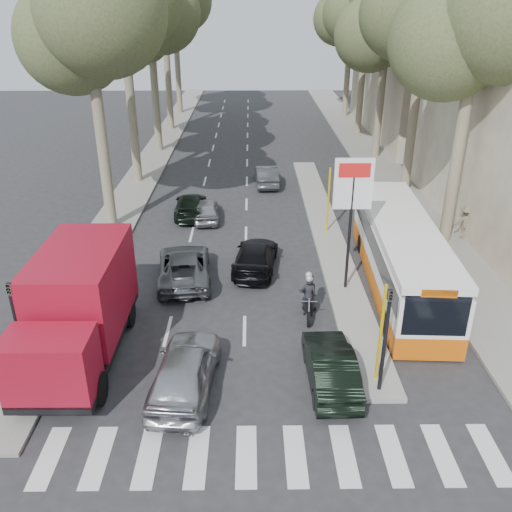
{
  "coord_description": "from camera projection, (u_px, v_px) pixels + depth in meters",
  "views": [
    {
      "loc": [
        -0.66,
        -14.68,
        10.92
      ],
      "look_at": [
        -0.45,
        4.98,
        1.6
      ],
      "focal_mm": 38.0,
      "sensor_mm": 36.0,
      "label": 1
    }
  ],
  "objects": [
    {
      "name": "traffic_island",
      "position": [
        326.0,
        232.0,
        27.88
      ],
      "size": [
        1.5,
        26.0,
        0.16
      ],
      "primitive_type": "cube",
      "color": "gray",
      "rests_on": "ground"
    },
    {
      "name": "tree_l_a",
      "position": [
        90.0,
        13.0,
        24.37
      ],
      "size": [
        7.4,
        7.2,
        14.1
      ],
      "color": "#6B604C",
      "rests_on": "ground"
    },
    {
      "name": "tree_r_e",
      "position": [
        353.0,
        6.0,
        51.64
      ],
      "size": [
        7.4,
        7.2,
        14.1
      ],
      "color": "#6B604C",
      "rests_on": "ground"
    },
    {
      "name": "queue_car_c",
      "position": [
        206.0,
        209.0,
        29.51
      ],
      "size": [
        1.68,
        3.54,
        1.17
      ],
      "primitive_type": "imported",
      "rotation": [
        0.0,
        0.0,
        3.23
      ],
      "color": "#A1A3A9",
      "rests_on": "ground"
    },
    {
      "name": "queue_car_e",
      "position": [
        190.0,
        205.0,
        30.05
      ],
      "size": [
        1.86,
        4.18,
        1.19
      ],
      "primitive_type": "imported",
      "rotation": [
        0.0,
        0.0,
        3.19
      ],
      "color": "black",
      "rests_on": "ground"
    },
    {
      "name": "ground",
      "position": [
        271.0,
        364.0,
        17.95
      ],
      "size": [
        120.0,
        120.0,
        0.0
      ],
      "primitive_type": "plane",
      "color": "#28282B",
      "rests_on": "ground"
    },
    {
      "name": "median_left",
      "position": [
        158.0,
        150.0,
        43.14
      ],
      "size": [
        2.4,
        64.0,
        0.12
      ],
      "primitive_type": "cube",
      "color": "gray",
      "rests_on": "ground"
    },
    {
      "name": "silver_hatchback",
      "position": [
        185.0,
        370.0,
        16.44
      ],
      "size": [
        2.16,
        4.56,
        1.5
      ],
      "primitive_type": "imported",
      "rotation": [
        0.0,
        0.0,
        3.05
      ],
      "color": "#A4A5AB",
      "rests_on": "ground"
    },
    {
      "name": "queue_car_d",
      "position": [
        267.0,
        175.0,
        35.02
      ],
      "size": [
        1.51,
        3.93,
        1.28
      ],
      "primitive_type": "imported",
      "rotation": [
        0.0,
        0.0,
        3.18
      ],
      "color": "#46494D",
      "rests_on": "ground"
    },
    {
      "name": "tree_r_a",
      "position": [
        482.0,
        14.0,
        22.72
      ],
      "size": [
        7.4,
        7.2,
        14.1
      ],
      "color": "#6B604C",
      "rests_on": "ground"
    },
    {
      "name": "tree_l_e",
      "position": [
        175.0,
        2.0,
        53.13
      ],
      "size": [
        7.4,
        7.2,
        14.49
      ],
      "color": "#6B604C",
      "rests_on": "ground"
    },
    {
      "name": "tree_l_c",
      "position": [
        151.0,
        13.0,
        38.97
      ],
      "size": [
        7.4,
        7.2,
        13.71
      ],
      "color": "#6B604C",
      "rests_on": "ground"
    },
    {
      "name": "pedestrian_far",
      "position": [
        465.0,
        222.0,
        26.81
      ],
      "size": [
        1.07,
        0.48,
        1.65
      ],
      "primitive_type": "imported",
      "rotation": [
        0.0,
        0.0,
        3.15
      ],
      "color": "#69604F",
      "rests_on": "sidewalk_right"
    },
    {
      "name": "traffic_light_island",
      "position": [
        387.0,
        324.0,
        15.56
      ],
      "size": [
        0.16,
        0.41,
        3.6
      ],
      "color": "black",
      "rests_on": "ground"
    },
    {
      "name": "billboard",
      "position": [
        352.0,
        206.0,
        20.91
      ],
      "size": [
        1.5,
        12.1,
        5.6
      ],
      "color": "yellow",
      "rests_on": "ground"
    },
    {
      "name": "queue_car_a",
      "position": [
        184.0,
        266.0,
        23.05
      ],
      "size": [
        2.63,
        4.88,
        1.3
      ],
      "primitive_type": "imported",
      "rotation": [
        0.0,
        0.0,
        3.24
      ],
      "color": "#55595D",
      "rests_on": "ground"
    },
    {
      "name": "motorcycle",
      "position": [
        308.0,
        295.0,
        20.53
      ],
      "size": [
        0.75,
        2.04,
        1.73
      ],
      "rotation": [
        0.0,
        0.0,
        -0.06
      ],
      "color": "black",
      "rests_on": "ground"
    },
    {
      "name": "sidewalk_right",
      "position": [
        374.0,
        160.0,
        40.59
      ],
      "size": [
        3.2,
        70.0,
        0.12
      ],
      "primitive_type": "cube",
      "color": "gray",
      "rests_on": "ground"
    },
    {
      "name": "red_truck",
      "position": [
        78.0,
        306.0,
        17.65
      ],
      "size": [
        2.61,
        6.72,
        3.58
      ],
      "rotation": [
        0.0,
        0.0,
        -0.01
      ],
      "color": "black",
      "rests_on": "ground"
    },
    {
      "name": "queue_car_b",
      "position": [
        255.0,
        256.0,
        24.0
      ],
      "size": [
        2.29,
        4.49,
        1.25
      ],
      "primitive_type": "imported",
      "rotation": [
        0.0,
        0.0,
        3.01
      ],
      "color": "black",
      "rests_on": "ground"
    },
    {
      "name": "pedestrian_near",
      "position": [
        445.0,
        264.0,
        22.7
      ],
      "size": [
        0.94,
        0.97,
        1.55
      ],
      "primitive_type": "imported",
      "rotation": [
        0.0,
        0.0,
        2.32
      ],
      "color": "#463955",
      "rests_on": "sidewalk_right"
    },
    {
      "name": "building_far",
      "position": [
        442.0,
        38.0,
        45.39
      ],
      "size": [
        11.0,
        20.0,
        16.0
      ],
      "primitive_type": "cube",
      "color": "#B7A88E",
      "rests_on": "ground"
    },
    {
      "name": "traffic_light_left",
      "position": [
        15.0,
        317.0,
        15.9
      ],
      "size": [
        0.16,
        0.41,
        3.6
      ],
      "color": "black",
      "rests_on": "ground"
    },
    {
      "name": "tree_r_c",
      "position": [
        389.0,
        19.0,
        37.47
      ],
      "size": [
        7.4,
        7.2,
        13.32
      ],
      "color": "#6B604C",
      "rests_on": "ground"
    },
    {
      "name": "city_bus",
      "position": [
        401.0,
        253.0,
        22.22
      ],
      "size": [
        2.92,
        10.97,
        2.86
      ],
      "rotation": [
        0.0,
        0.0,
        -0.05
      ],
      "color": "#D85C0C",
      "rests_on": "ground"
    },
    {
      "name": "dark_hatchback",
      "position": [
        330.0,
        366.0,
        16.78
      ],
      "size": [
        1.48,
        3.95,
        1.29
      ],
      "primitive_type": "imported",
      "rotation": [
        0.0,
        0.0,
        3.17
      ],
      "color": "black",
      "rests_on": "ground"
    }
  ]
}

